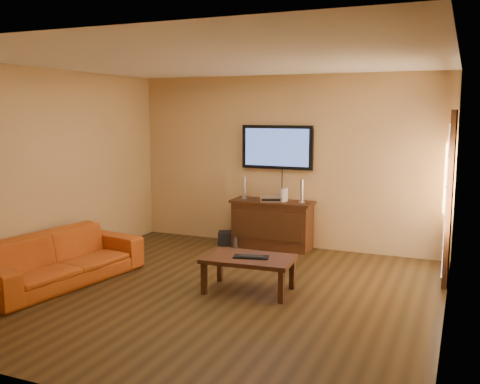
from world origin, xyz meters
The scene contains 14 objects.
ground_plane centered at (0.00, 0.00, 0.00)m, with size 5.00×5.00×0.00m, color black.
room_walls centered at (0.00, 0.62, 1.69)m, with size 5.00×5.00×5.00m.
french_door centered at (2.46, 1.70, 1.05)m, with size 0.07×1.02×2.22m.
media_console centered at (-0.13, 2.25, 0.38)m, with size 1.29×0.49×0.76m.
television centered at (-0.13, 2.45, 1.58)m, with size 1.16×0.08×0.69m.
coffee_table centered at (0.31, 0.19, 0.37)m, with size 1.10×0.70×0.43m.
sofa centered at (-1.98, -0.44, 0.42)m, with size 2.15×0.63×0.84m, color #AE4913.
speaker_left centered at (-0.60, 2.24, 0.92)m, with size 0.10×0.10×0.36m.
speaker_right centered at (0.35, 2.24, 0.92)m, with size 0.10×0.10×0.36m.
av_receiver centered at (-0.13, 2.20, 0.80)m, with size 0.33×0.24×0.08m, color silver.
game_console centered at (0.08, 2.22, 0.86)m, with size 0.04×0.15×0.21m, color white.
subwoofer centered at (-0.89, 2.14, 0.11)m, with size 0.22×0.22×0.22m, color black.
bottle centered at (-0.62, 1.94, 0.09)m, with size 0.07×0.07×0.20m.
keyboard centered at (0.35, 0.17, 0.44)m, with size 0.44×0.25×0.02m.
Camera 1 is at (2.62, -5.52, 2.13)m, focal length 40.00 mm.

